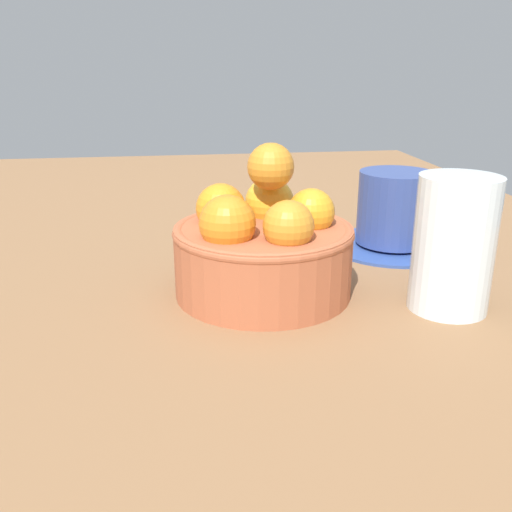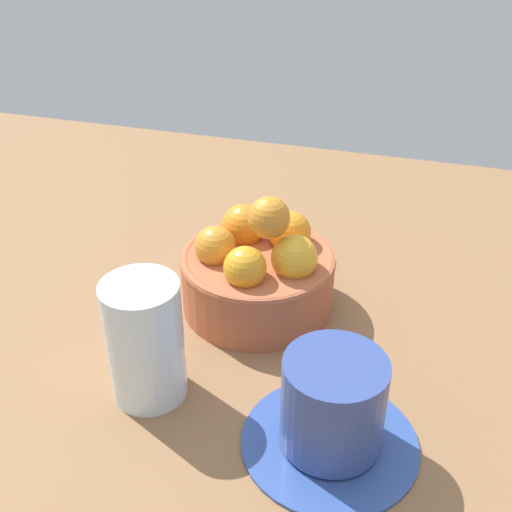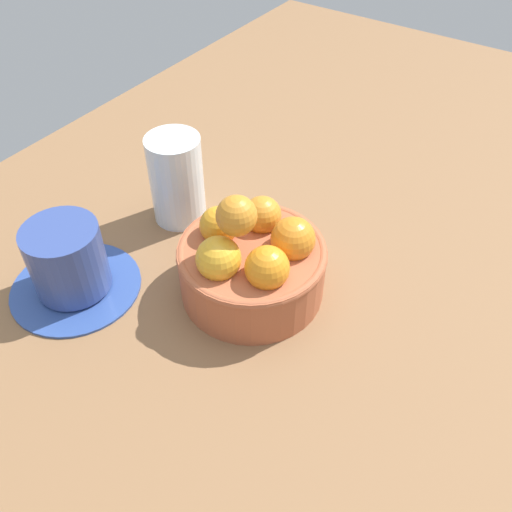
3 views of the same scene
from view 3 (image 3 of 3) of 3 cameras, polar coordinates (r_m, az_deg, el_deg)
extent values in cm
cube|color=brown|center=(61.33, -0.39, -4.73)|extent=(153.62, 85.55, 4.01)
cylinder|color=#AD5938|center=(57.67, -0.41, -1.43)|extent=(15.17, 15.17, 6.01)
torus|color=#AD5938|center=(55.85, -0.42, 0.45)|extent=(15.37, 15.37, 1.00)
sphere|color=orange|center=(56.62, -3.91, 3.13)|extent=(4.02, 4.02, 4.02)
sphere|color=gold|center=(53.05, -3.90, -0.27)|extent=(4.47, 4.47, 4.47)
sphere|color=orange|center=(52.05, 1.16, -1.23)|extent=(4.35, 4.35, 4.35)
sphere|color=orange|center=(55.09, 3.84, 1.75)|extent=(4.55, 4.55, 4.55)
sphere|color=orange|center=(57.80, 0.65, 4.25)|extent=(4.06, 4.06, 4.06)
sphere|color=orange|center=(51.93, -2.02, 4.18)|extent=(3.98, 3.98, 3.98)
cylinder|color=#2F4C95|center=(62.86, -18.07, -2.96)|extent=(13.91, 13.91, 0.60)
cylinder|color=#33478C|center=(60.06, -18.92, -0.25)|extent=(7.84, 7.84, 7.67)
cylinder|color=silver|center=(66.26, -8.19, 7.84)|extent=(6.39, 6.39, 10.97)
camera|label=1|loc=(0.84, 23.79, 23.47)|focal=39.58mm
camera|label=2|loc=(0.76, -48.45, 27.81)|focal=44.31mm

